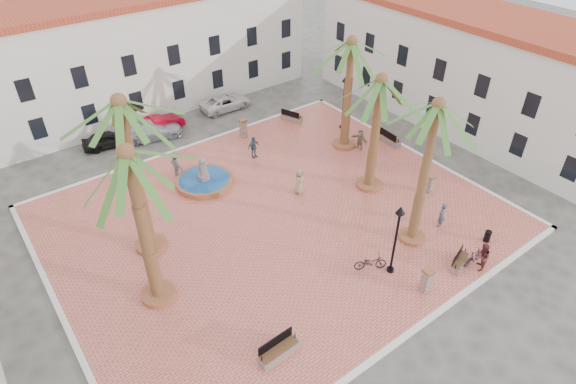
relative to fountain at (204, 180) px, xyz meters
name	(u,v)px	position (x,y,z in m)	size (l,w,h in m)	color
ground	(275,218)	(1.79, -5.82, -0.42)	(120.00, 120.00, 0.00)	#56544F
plaza	(275,217)	(1.79, -5.82, -0.35)	(26.00, 22.00, 0.15)	#D66658
kerb_n	(193,145)	(1.79, 5.18, -0.34)	(26.30, 0.30, 0.16)	silver
kerb_s	(409,334)	(1.79, -16.82, -0.34)	(26.30, 0.30, 0.16)	silver
kerb_e	(415,152)	(14.79, -5.82, -0.34)	(0.30, 22.30, 0.16)	silver
kerb_w	(62,317)	(-11.21, -5.82, -0.34)	(0.30, 22.30, 0.16)	silver
building_north	(135,53)	(1.79, 14.18, 4.34)	(30.40, 7.40, 9.50)	silver
building_east	(463,67)	(21.79, -3.82, 4.09)	(7.40, 26.40, 9.00)	silver
fountain	(204,180)	(0.00, 0.00, 0.00)	(3.90, 3.90, 2.02)	#A65E39
palm_nw	(123,120)	(-5.55, -3.74, 7.90)	(5.74, 5.74, 9.56)	#A65E39
palm_sw	(130,172)	(-6.79, -7.49, 7.42)	(5.80, 5.80, 9.06)	#A65E39
palm_s	(435,120)	(7.08, -12.30, 7.51)	(5.05, 5.05, 9.03)	#A65E39
palm_e	(380,94)	(8.81, -6.95, 6.49)	(5.64, 5.64, 8.07)	#A65E39
palm_ne	(351,54)	(11.07, -1.93, 6.91)	(5.64, 5.64, 8.51)	#A65E39
bench_s	(279,351)	(-3.93, -14.09, 0.03)	(2.04, 0.70, 1.06)	slate
bench_se	(459,262)	(7.44, -15.38, -0.03)	(1.72, 0.97, 0.87)	slate
bench_e	(389,139)	(14.17, -3.70, 0.02)	(0.73, 2.00, 1.03)	slate
bench_ne	(291,117)	(10.32, 3.76, 0.00)	(1.19, 1.90, 0.96)	slate
lamppost_s	(397,229)	(4.09, -13.40, 2.74)	(0.48, 0.48, 4.45)	black
lamppost_e	(344,94)	(12.84, 0.26, 2.74)	(0.48, 0.48, 4.45)	black
bollard_se	(427,280)	(4.46, -15.47, 0.48)	(0.54, 0.54, 1.47)	slate
bollard_n	(243,128)	(5.60, 3.79, 0.52)	(0.56, 0.56, 1.53)	slate
bollard_e	(431,184)	(11.53, -9.88, 0.37)	(0.46, 0.46, 1.24)	slate
litter_bin	(487,236)	(10.38, -15.10, 0.09)	(0.37, 0.37, 0.72)	black
cyclist_a	(442,215)	(9.31, -12.53, 0.55)	(0.60, 0.39, 1.64)	#373F51
bicycle_a	(370,262)	(3.30, -12.61, 0.20)	(0.63, 1.80, 0.95)	black
cyclist_b	(482,257)	(8.10, -16.22, 0.60)	(0.85, 0.66, 1.74)	#562120
bicycle_b	(474,257)	(8.17, -15.73, 0.19)	(0.44, 1.55, 0.93)	black
pedestrian_fountain_a	(299,181)	(4.53, -4.73, 0.66)	(0.91, 0.59, 1.87)	#927D5A
pedestrian_fountain_b	(254,147)	(4.61, 0.81, 0.57)	(0.99, 0.41, 1.69)	#35485A
pedestrian_north	(176,164)	(-1.00, 1.99, 0.67)	(1.22, 0.70, 1.89)	#54545A
pedestrian_east	(360,139)	(11.71, -2.97, 0.50)	(1.44, 0.46, 1.55)	#776D5C
car_black	(108,139)	(-3.40, 8.97, 0.22)	(1.51, 3.75, 1.28)	black
car_red	(159,125)	(0.71, 8.75, 0.27)	(1.47, 4.21, 1.39)	#AD0118
car_silver	(150,130)	(-0.27, 8.25, 0.30)	(2.02, 4.98, 1.45)	#BABAC4
car_white	(225,103)	(7.15, 9.13, 0.19)	(2.05, 4.45, 1.24)	silver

